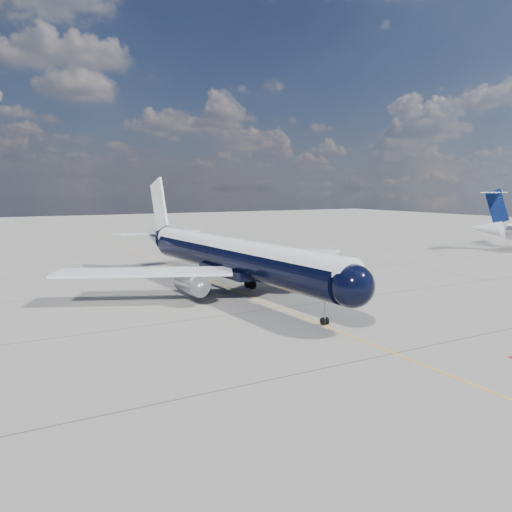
# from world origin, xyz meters

# --- Properties ---
(ground) EXTENTS (320.00, 320.00, 0.00)m
(ground) POSITION_xyz_m (0.00, 30.00, 0.00)
(ground) COLOR gray
(ground) RESTS_ON ground
(taxiway_centerline) EXTENTS (0.16, 160.00, 0.01)m
(taxiway_centerline) POSITION_xyz_m (0.00, 25.00, 0.00)
(taxiway_centerline) COLOR #F8AB0D
(taxiway_centerline) RESTS_ON ground
(main_airliner) EXTENTS (36.33, 44.32, 12.80)m
(main_airliner) POSITION_xyz_m (-0.95, 19.29, 3.97)
(main_airliner) COLOR black
(main_airliner) RESTS_ON ground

